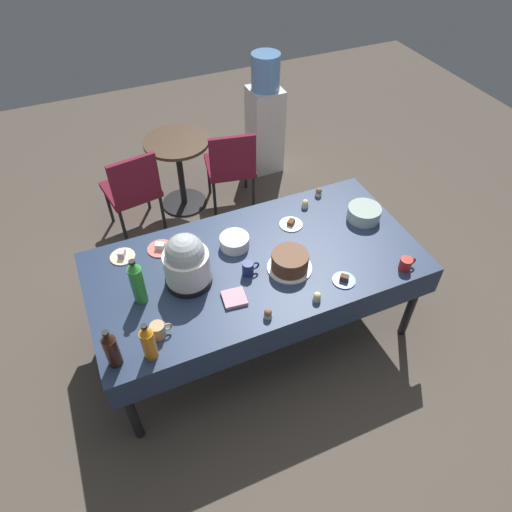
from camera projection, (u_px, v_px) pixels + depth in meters
The scene contains 26 objects.
ground at pixel (256, 329), 3.60m from camera, with size 9.00×9.00×0.00m, color brown.
potluck_table at pixel (256, 268), 3.11m from camera, with size 2.20×1.10×0.75m.
frosted_layer_cake at pixel (290, 262), 2.98m from camera, with size 0.29×0.29×0.13m.
slow_cooker at pixel (186, 262), 2.82m from camera, with size 0.30×0.30×0.38m.
glass_salad_bowl at pixel (364, 213), 3.35m from camera, with size 0.24×0.24×0.10m, color #B2C6BC.
ceramic_snack_bowl at pixel (235, 242), 3.14m from camera, with size 0.20×0.20×0.08m, color silver.
dessert_plate_cream at pixel (122, 256), 3.09m from camera, with size 0.17×0.17×0.05m.
dessert_plate_coral at pixel (160, 248), 3.15m from camera, with size 0.18×0.18×0.05m.
dessert_plate_cobalt at pixel (344, 280), 2.94m from camera, with size 0.15×0.15×0.05m.
dessert_plate_white at pixel (291, 224), 3.32m from camera, with size 0.17×0.17×0.04m.
cupcake_cocoa at pixel (319, 192), 3.55m from camera, with size 0.05×0.05×0.07m.
cupcake_vanilla at pixel (268, 314), 2.72m from camera, with size 0.05×0.05×0.07m.
cupcake_rose at pixel (305, 204), 3.45m from camera, with size 0.05×0.05×0.07m.
cupcake_mint at pixel (317, 297), 2.81m from camera, with size 0.05×0.05×0.07m.
cupcake_lemon at pixel (200, 246), 3.13m from camera, with size 0.05×0.05×0.07m.
soda_bottle_orange_juice at pixel (148, 342), 2.47m from camera, with size 0.08×0.08×0.27m.
soda_bottle_lime_soda at pixel (137, 282), 2.73m from camera, with size 0.08×0.08×0.34m.
soda_bottle_cola at pixel (111, 349), 2.44m from camera, with size 0.08×0.08×0.28m.
coffee_mug_navy at pixel (248, 268), 2.96m from camera, with size 0.12×0.07×0.10m.
coffee_mug_tan at pixel (159, 330), 2.62m from camera, with size 0.13×0.08×0.10m.
coffee_mug_red at pixel (406, 264), 2.99m from camera, with size 0.12×0.08×0.09m.
paper_napkin_stack at pixel (234, 298), 2.83m from camera, with size 0.14×0.14×0.02m, color pink.
maroon_chair_left at pixel (133, 188), 4.07m from camera, with size 0.50×0.50×0.85m.
maroon_chair_right at pixel (231, 164), 4.33m from camera, with size 0.51×0.51×0.85m.
round_cafe_table at pixel (179, 161), 4.35m from camera, with size 0.60×0.60×0.72m.
water_cooler at pixel (265, 118), 4.74m from camera, with size 0.32×0.32×1.24m.
Camera 1 is at (-0.85, -1.97, 2.95)m, focal length 32.57 mm.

